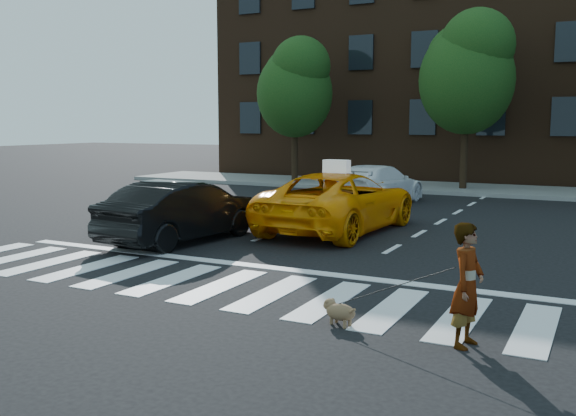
{
  "coord_description": "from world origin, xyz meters",
  "views": [
    {
      "loc": [
        5.79,
        -8.89,
        2.73
      ],
      "look_at": [
        0.22,
        2.09,
        1.1
      ],
      "focal_mm": 40.0,
      "sensor_mm": 36.0,
      "label": 1
    }
  ],
  "objects_px": {
    "tree_left": "(295,84)",
    "white_suv": "(376,185)",
    "dog": "(338,311)",
    "woman": "(467,285)",
    "black_sedan": "(184,211)",
    "tree_mid": "(468,68)",
    "taxi": "(339,202)"
  },
  "relations": [
    {
      "from": "tree_mid",
      "to": "black_sedan",
      "type": "bearing_deg",
      "value": -104.4
    },
    {
      "from": "taxi",
      "to": "white_suv",
      "type": "xyz_separation_m",
      "value": [
        -0.92,
        5.53,
        -0.08
      ]
    },
    {
      "from": "taxi",
      "to": "dog",
      "type": "height_order",
      "value": "taxi"
    },
    {
      "from": "taxi",
      "to": "black_sedan",
      "type": "relative_size",
      "value": 1.26
    },
    {
      "from": "taxi",
      "to": "dog",
      "type": "distance_m",
      "value": 7.74
    },
    {
      "from": "taxi",
      "to": "woman",
      "type": "distance_m",
      "value": 8.59
    },
    {
      "from": "tree_left",
      "to": "dog",
      "type": "relative_size",
      "value": 11.46
    },
    {
      "from": "taxi",
      "to": "woman",
      "type": "relative_size",
      "value": 3.51
    },
    {
      "from": "taxi",
      "to": "dog",
      "type": "xyz_separation_m",
      "value": [
        2.93,
        -7.15,
        -0.56
      ]
    },
    {
      "from": "woman",
      "to": "dog",
      "type": "distance_m",
      "value": 1.82
    },
    {
      "from": "tree_left",
      "to": "dog",
      "type": "height_order",
      "value": "tree_left"
    },
    {
      "from": "white_suv",
      "to": "woman",
      "type": "bearing_deg",
      "value": 119.36
    },
    {
      "from": "tree_mid",
      "to": "woman",
      "type": "relative_size",
      "value": 4.6
    },
    {
      "from": "woman",
      "to": "tree_mid",
      "type": "bearing_deg",
      "value": 21.16
    },
    {
      "from": "tree_mid",
      "to": "black_sedan",
      "type": "height_order",
      "value": "tree_mid"
    },
    {
      "from": "tree_left",
      "to": "white_suv",
      "type": "relative_size",
      "value": 1.4
    },
    {
      "from": "woman",
      "to": "dog",
      "type": "bearing_deg",
      "value": 96.97
    },
    {
      "from": "tree_left",
      "to": "black_sedan",
      "type": "distance_m",
      "value": 14.88
    },
    {
      "from": "tree_left",
      "to": "taxi",
      "type": "bearing_deg",
      "value": -58.71
    },
    {
      "from": "black_sedan",
      "to": "dog",
      "type": "relative_size",
      "value": 7.6
    },
    {
      "from": "white_suv",
      "to": "black_sedan",
      "type": "bearing_deg",
      "value": 84.16
    },
    {
      "from": "woman",
      "to": "black_sedan",
      "type": "bearing_deg",
      "value": 69.32
    },
    {
      "from": "black_sedan",
      "to": "woman",
      "type": "distance_m",
      "value": 8.46
    },
    {
      "from": "tree_mid",
      "to": "woman",
      "type": "height_order",
      "value": "tree_mid"
    },
    {
      "from": "dog",
      "to": "white_suv",
      "type": "bearing_deg",
      "value": 127.63
    },
    {
      "from": "white_suv",
      "to": "woman",
      "type": "distance_m",
      "value": 13.92
    },
    {
      "from": "white_suv",
      "to": "dog",
      "type": "bearing_deg",
      "value": 112.63
    },
    {
      "from": "black_sedan",
      "to": "dog",
      "type": "height_order",
      "value": "black_sedan"
    },
    {
      "from": "white_suv",
      "to": "tree_left",
      "type": "bearing_deg",
      "value": -37.46
    },
    {
      "from": "woman",
      "to": "dog",
      "type": "relative_size",
      "value": 2.72
    },
    {
      "from": "tree_left",
      "to": "woman",
      "type": "xyz_separation_m",
      "value": [
        11.26,
        -18.1,
        -3.67
      ]
    },
    {
      "from": "tree_left",
      "to": "woman",
      "type": "distance_m",
      "value": 21.63
    }
  ]
}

